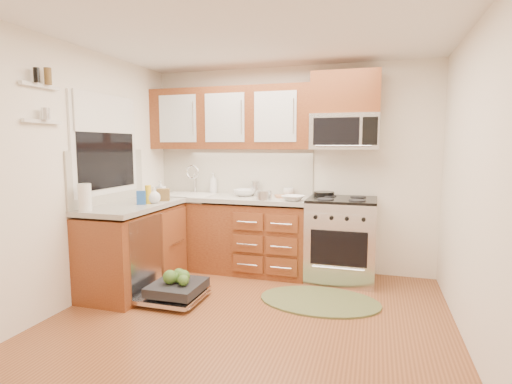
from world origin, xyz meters
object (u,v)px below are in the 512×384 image
(upper_cabinets, at_px, (230,119))
(skillet, at_px, (324,194))
(microwave, at_px, (345,132))
(bowl_b, at_px, (244,193))
(sink, at_px, (187,204))
(rug, at_px, (320,301))
(stock_pot, at_px, (264,195))
(dishwasher, at_px, (174,291))
(cup, at_px, (289,192))
(bowl_a, at_px, (293,198))
(paper_towel_roll, at_px, (85,197))
(cutting_board, at_px, (288,196))
(range, at_px, (341,239))

(upper_cabinets, distance_m, skillet, 1.48)
(microwave, relative_size, bowl_b, 2.89)
(sink, relative_size, rug, 0.52)
(sink, relative_size, stock_pot, 3.46)
(sink, bearing_deg, dishwasher, -70.80)
(upper_cabinets, bearing_deg, cup, 5.81)
(dishwasher, xyz_separation_m, cup, (0.87, 1.35, 0.88))
(bowl_a, bearing_deg, stock_pot, -174.87)
(skillet, height_order, cup, cup)
(upper_cabinets, distance_m, cup, 1.16)
(paper_towel_roll, height_order, bowl_a, paper_towel_roll)
(rug, height_order, paper_towel_roll, paper_towel_roll)
(upper_cabinets, xyz_separation_m, cutting_board, (0.76, -0.02, -0.94))
(microwave, bearing_deg, paper_towel_roll, -145.45)
(stock_pot, relative_size, bowl_a, 0.74)
(upper_cabinets, height_order, cutting_board, upper_cabinets)
(range, bearing_deg, rug, -100.54)
(sink, xyz_separation_m, paper_towel_roll, (-0.35, -1.44, 0.26))
(cutting_board, xyz_separation_m, bowl_b, (-0.54, -0.06, 0.03))
(microwave, distance_m, cup, 0.99)
(dishwasher, height_order, bowl_a, bowl_a)
(skillet, bearing_deg, sink, -173.29)
(sink, relative_size, bowl_b, 2.36)
(skillet, xyz_separation_m, paper_towel_roll, (-2.05, -1.64, 0.08))
(stock_pot, relative_size, cup, 1.38)
(range, xyz_separation_m, paper_towel_roll, (-2.28, -1.45, 0.58))
(cutting_board, distance_m, bowl_a, 0.32)
(bowl_a, height_order, cup, cup)
(sink, relative_size, skillet, 2.53)
(bowl_a, bearing_deg, upper_cabinets, 159.62)
(range, relative_size, dishwasher, 1.36)
(microwave, xyz_separation_m, paper_towel_roll, (-2.28, -1.57, -0.64))
(sink, xyz_separation_m, skillet, (1.70, 0.20, 0.17))
(paper_towel_roll, relative_size, bowl_b, 1.00)
(dishwasher, xyz_separation_m, paper_towel_roll, (-0.74, -0.32, 0.96))
(bowl_b, distance_m, cup, 0.55)
(cutting_board, bearing_deg, rug, -59.41)
(upper_cabinets, relative_size, cup, 15.77)
(paper_towel_roll, bearing_deg, range, 32.45)
(bowl_b, bearing_deg, upper_cabinets, 157.41)
(cup, bearing_deg, bowl_b, -162.45)
(rug, xyz_separation_m, bowl_b, (-1.05, 0.80, 0.96))
(sink, relative_size, cup, 4.77)
(cup, bearing_deg, upper_cabinets, -174.19)
(bowl_a, bearing_deg, dishwasher, -136.75)
(dishwasher, distance_m, cup, 1.83)
(sink, xyz_separation_m, cup, (1.26, 0.23, 0.18))
(stock_pot, distance_m, paper_towel_roll, 1.88)
(bowl_a, bearing_deg, cup, 109.00)
(range, distance_m, bowl_a, 0.74)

